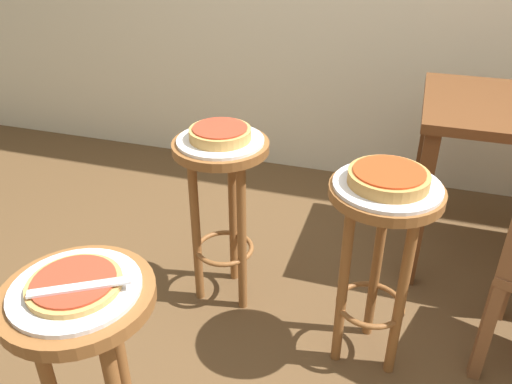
{
  "coord_description": "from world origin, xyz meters",
  "views": [
    {
      "loc": [
        0.29,
        -1.27,
        1.5
      ],
      "look_at": [
        -0.16,
        0.15,
        0.64
      ],
      "focal_mm": 36.37,
      "sensor_mm": 36.0,
      "label": 1
    }
  ],
  "objects_px": {
    "pizza_foreground": "(74,284)",
    "stool_middle": "(380,239)",
    "serving_plate_foreground": "(76,289)",
    "stool_foreground": "(90,352)",
    "stool_leftside": "(222,189)",
    "pizza_server_knife": "(80,287)",
    "serving_plate_middle": "(387,186)",
    "serving_plate_leftside": "(220,140)",
    "pizza_middle": "(389,177)",
    "pizza_leftside": "(220,133)"
  },
  "relations": [
    {
      "from": "pizza_foreground",
      "to": "pizza_server_knife",
      "type": "xyz_separation_m",
      "value": [
        0.03,
        -0.02,
        0.01
      ]
    },
    {
      "from": "serving_plate_leftside",
      "to": "serving_plate_foreground",
      "type": "bearing_deg",
      "value": -91.41
    },
    {
      "from": "stool_foreground",
      "to": "serving_plate_middle",
      "type": "height_order",
      "value": "serving_plate_middle"
    },
    {
      "from": "stool_foreground",
      "to": "pizza_server_knife",
      "type": "xyz_separation_m",
      "value": [
        0.03,
        -0.02,
        0.23
      ]
    },
    {
      "from": "serving_plate_foreground",
      "to": "pizza_leftside",
      "type": "bearing_deg",
      "value": 88.59
    },
    {
      "from": "serving_plate_middle",
      "to": "pizza_server_knife",
      "type": "bearing_deg",
      "value": -129.73
    },
    {
      "from": "stool_middle",
      "to": "pizza_middle",
      "type": "bearing_deg",
      "value": 26.57
    },
    {
      "from": "stool_foreground",
      "to": "pizza_server_knife",
      "type": "relative_size",
      "value": 3.24
    },
    {
      "from": "pizza_foreground",
      "to": "pizza_middle",
      "type": "bearing_deg",
      "value": 48.1
    },
    {
      "from": "stool_foreground",
      "to": "pizza_middle",
      "type": "height_order",
      "value": "pizza_middle"
    },
    {
      "from": "pizza_foreground",
      "to": "stool_middle",
      "type": "xyz_separation_m",
      "value": [
        0.63,
        0.7,
        -0.22
      ]
    },
    {
      "from": "stool_middle",
      "to": "serving_plate_leftside",
      "type": "xyz_separation_m",
      "value": [
        -0.61,
        0.16,
        0.2
      ]
    },
    {
      "from": "serving_plate_foreground",
      "to": "pizza_leftside",
      "type": "height_order",
      "value": "pizza_leftside"
    },
    {
      "from": "pizza_middle",
      "to": "serving_plate_leftside",
      "type": "bearing_deg",
      "value": 165.24
    },
    {
      "from": "pizza_foreground",
      "to": "serving_plate_middle",
      "type": "distance_m",
      "value": 0.95
    },
    {
      "from": "serving_plate_foreground",
      "to": "pizza_leftside",
      "type": "xyz_separation_m",
      "value": [
        0.02,
        0.87,
        0.03
      ]
    },
    {
      "from": "pizza_foreground",
      "to": "serving_plate_leftside",
      "type": "bearing_deg",
      "value": 88.59
    },
    {
      "from": "stool_foreground",
      "to": "serving_plate_middle",
      "type": "relative_size",
      "value": 2.12
    },
    {
      "from": "stool_middle",
      "to": "stool_leftside",
      "type": "height_order",
      "value": "same"
    },
    {
      "from": "stool_foreground",
      "to": "stool_middle",
      "type": "distance_m",
      "value": 0.95
    },
    {
      "from": "serving_plate_foreground",
      "to": "pizza_leftside",
      "type": "relative_size",
      "value": 1.32
    },
    {
      "from": "pizza_foreground",
      "to": "stool_middle",
      "type": "height_order",
      "value": "pizza_foreground"
    },
    {
      "from": "serving_plate_middle",
      "to": "stool_leftside",
      "type": "height_order",
      "value": "serving_plate_middle"
    },
    {
      "from": "stool_foreground",
      "to": "pizza_foreground",
      "type": "xyz_separation_m",
      "value": [
        -0.0,
        0.0,
        0.22
      ]
    },
    {
      "from": "stool_foreground",
      "to": "pizza_leftside",
      "type": "bearing_deg",
      "value": 88.59
    },
    {
      "from": "stool_foreground",
      "to": "serving_plate_foreground",
      "type": "xyz_separation_m",
      "value": [
        -0.0,
        0.0,
        0.2
      ]
    },
    {
      "from": "pizza_foreground",
      "to": "pizza_leftside",
      "type": "xyz_separation_m",
      "value": [
        0.02,
        0.87,
        0.01
      ]
    },
    {
      "from": "pizza_server_knife",
      "to": "serving_plate_leftside",
      "type": "bearing_deg",
      "value": 59.96
    },
    {
      "from": "serving_plate_middle",
      "to": "serving_plate_leftside",
      "type": "distance_m",
      "value": 0.63
    },
    {
      "from": "stool_leftside",
      "to": "pizza_middle",
      "type": "bearing_deg",
      "value": -14.76
    },
    {
      "from": "pizza_middle",
      "to": "pizza_leftside",
      "type": "relative_size",
      "value": 1.1
    },
    {
      "from": "pizza_server_knife",
      "to": "pizza_leftside",
      "type": "bearing_deg",
      "value": 59.96
    },
    {
      "from": "stool_leftside",
      "to": "pizza_server_knife",
      "type": "distance_m",
      "value": 0.92
    },
    {
      "from": "stool_foreground",
      "to": "pizza_leftside",
      "type": "height_order",
      "value": "pizza_leftside"
    },
    {
      "from": "pizza_foreground",
      "to": "stool_middle",
      "type": "relative_size",
      "value": 0.3
    },
    {
      "from": "stool_foreground",
      "to": "pizza_middle",
      "type": "xyz_separation_m",
      "value": [
        0.63,
        0.7,
        0.23
      ]
    },
    {
      "from": "serving_plate_leftside",
      "to": "pizza_leftside",
      "type": "height_order",
      "value": "pizza_leftside"
    },
    {
      "from": "pizza_server_knife",
      "to": "serving_plate_middle",
      "type": "bearing_deg",
      "value": 19.67
    },
    {
      "from": "stool_foreground",
      "to": "serving_plate_leftside",
      "type": "xyz_separation_m",
      "value": [
        0.02,
        0.87,
        0.2
      ]
    },
    {
      "from": "pizza_foreground",
      "to": "stool_leftside",
      "type": "xyz_separation_m",
      "value": [
        0.02,
        0.87,
        -0.22
      ]
    },
    {
      "from": "serving_plate_foreground",
      "to": "pizza_server_knife",
      "type": "xyz_separation_m",
      "value": [
        0.03,
        -0.02,
        0.03
      ]
    },
    {
      "from": "serving_plate_foreground",
      "to": "pizza_foreground",
      "type": "relative_size",
      "value": 1.39
    },
    {
      "from": "serving_plate_foreground",
      "to": "pizza_foreground",
      "type": "distance_m",
      "value": 0.02
    },
    {
      "from": "pizza_foreground",
      "to": "serving_plate_leftside",
      "type": "height_order",
      "value": "pizza_foreground"
    },
    {
      "from": "stool_foreground",
      "to": "stool_middle",
      "type": "bearing_deg",
      "value": 48.1
    },
    {
      "from": "serving_plate_leftside",
      "to": "pizza_server_knife",
      "type": "distance_m",
      "value": 0.89
    },
    {
      "from": "pizza_foreground",
      "to": "pizza_middle",
      "type": "relative_size",
      "value": 0.86
    },
    {
      "from": "serving_plate_middle",
      "to": "pizza_middle",
      "type": "relative_size",
      "value": 1.35
    },
    {
      "from": "serving_plate_middle",
      "to": "pizza_leftside",
      "type": "bearing_deg",
      "value": 165.24
    },
    {
      "from": "serving_plate_middle",
      "to": "stool_leftside",
      "type": "xyz_separation_m",
      "value": [
        -0.61,
        0.16,
        -0.2
      ]
    }
  ]
}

